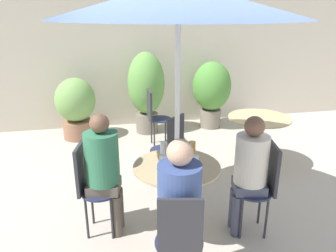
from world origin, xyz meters
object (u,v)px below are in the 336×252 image
(bistro_chair_1, at_px, (180,239))
(bistro_chair_0, at_px, (90,182))
(bistro_chair_3, at_px, (154,113))
(bistro_chair_2, at_px, (263,182))
(beer_glass_3, at_px, (163,164))
(seated_person_1, at_px, (179,204))
(potted_plant_1, at_px, (146,88))
(umbrella, at_px, (178,1))
(bistro_chair_4, at_px, (171,145))
(potted_plant_0, at_px, (76,105))
(seated_person_2, at_px, (250,166))
(beer_glass_2, at_px, (163,150))
(beer_glass_0, at_px, (195,164))
(seated_person_0, at_px, (104,165))
(cafe_table_near, at_px, (177,179))
(cafe_table_far, at_px, (259,127))
(potted_plant_2, at_px, (212,89))
(beer_glass_1, at_px, (192,151))

(bistro_chair_1, bearing_deg, bistro_chair_0, -45.00)
(bistro_chair_0, bearing_deg, bistro_chair_3, -13.56)
(bistro_chair_2, bearing_deg, beer_glass_3, -80.62)
(seated_person_1, height_order, potted_plant_1, potted_plant_1)
(umbrella, bearing_deg, bistro_chair_4, 81.56)
(bistro_chair_1, bearing_deg, potted_plant_0, -64.23)
(seated_person_2, xyz_separation_m, beer_glass_2, (-0.75, 0.31, 0.09))
(seated_person_2, height_order, beer_glass_3, seated_person_2)
(bistro_chair_0, height_order, seated_person_2, seated_person_2)
(beer_glass_0, bearing_deg, seated_person_0, 160.48)
(bistro_chair_4, distance_m, umbrella, 1.83)
(cafe_table_near, distance_m, beer_glass_3, 0.30)
(seated_person_0, distance_m, seated_person_1, 0.95)
(bistro_chair_1, distance_m, beer_glass_2, 1.01)
(beer_glass_2, height_order, beer_glass_3, beer_glass_3)
(cafe_table_near, distance_m, potted_plant_0, 3.01)
(cafe_table_far, xyz_separation_m, umbrella, (-1.42, -1.19, 1.56))
(seated_person_1, bearing_deg, seated_person_2, -134.98)
(bistro_chair_3, xyz_separation_m, umbrella, (-0.15, -2.19, 1.59))
(bistro_chair_0, distance_m, beer_glass_2, 0.75)
(bistro_chair_4, bearing_deg, potted_plant_1, -131.91)
(seated_person_1, bearing_deg, bistro_chair_2, -140.40)
(beer_glass_0, distance_m, potted_plant_2, 3.25)
(beer_glass_0, bearing_deg, bistro_chair_0, 161.62)
(beer_glass_1, bearing_deg, seated_person_1, -111.91)
(cafe_table_far, xyz_separation_m, seated_person_0, (-2.08, -1.06, 0.14))
(beer_glass_3, xyz_separation_m, potted_plant_1, (0.27, 2.98, 0.01))
(bistro_chair_0, height_order, beer_glass_0, bistro_chair_0)
(potted_plant_1, distance_m, potted_plant_2, 1.20)
(bistro_chair_0, height_order, umbrella, umbrella)
(cafe_table_far, height_order, beer_glass_3, beer_glass_3)
(beer_glass_2, distance_m, beer_glass_3, 0.31)
(bistro_chair_1, distance_m, bistro_chair_3, 3.00)
(bistro_chair_2, bearing_deg, bistro_chair_4, -136.25)
(cafe_table_near, height_order, potted_plant_2, potted_plant_2)
(bistro_chair_2, distance_m, beer_glass_2, 0.99)
(potted_plant_0, bearing_deg, cafe_table_near, -69.02)
(bistro_chair_0, bearing_deg, beer_glass_1, -82.23)
(beer_glass_0, bearing_deg, potted_plant_1, 90.22)
(potted_plant_2, bearing_deg, seated_person_1, -112.33)
(bistro_chair_2, xyz_separation_m, seated_person_1, (-0.93, -0.50, 0.20))
(seated_person_1, bearing_deg, bistro_chair_3, -84.14)
(seated_person_2, bearing_deg, potted_plant_0, -137.90)
(bistro_chair_0, xyz_separation_m, bistro_chair_2, (1.60, -0.33, 0.00))
(bistro_chair_3, bearing_deg, cafe_table_near, 174.22)
(beer_glass_0, height_order, beer_glass_3, beer_glass_3)
(beer_glass_1, bearing_deg, bistro_chair_3, 90.59)
(cafe_table_near, relative_size, umbrella, 0.36)
(bistro_chair_0, distance_m, seated_person_1, 1.08)
(bistro_chair_1, relative_size, seated_person_1, 0.73)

